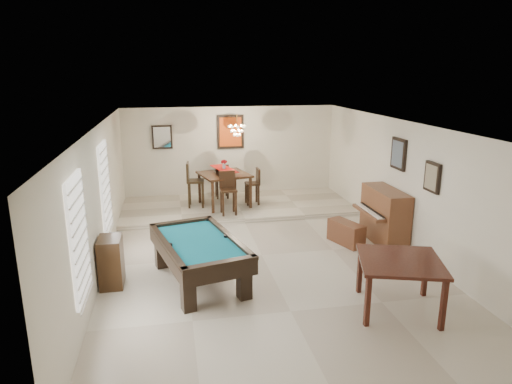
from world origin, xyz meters
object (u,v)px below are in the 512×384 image
object	(u,v)px
dining_chair_south	(228,193)
apothecary_chest	(111,262)
upright_piano	(379,216)
dining_chair_west	(196,185)
piano_bench	(346,233)
square_table	(398,285)
dining_chair_north	(222,181)
dining_chair_east	(252,186)
chandelier	(237,126)
pool_table	(199,261)
dining_table	(224,187)
flower_vase	(224,164)

from	to	relation	value
dining_chair_south	apothecary_chest	bearing A→B (deg)	-129.14
upright_piano	dining_chair_west	distance (m)	4.75
upright_piano	dining_chair_south	xyz separation A→B (m)	(-2.93, 2.19, 0.07)
piano_bench	dining_chair_west	xyz separation A→B (m)	(-2.97, 2.98, 0.47)
square_table	dining_chair_north	xyz separation A→B (m)	(-1.95, 6.48, 0.19)
dining_chair_north	dining_chair_east	size ratio (longest dim) A/B	1.00
dining_chair_south	chandelier	distance (m)	1.76
pool_table	dining_table	bearing A→B (deg)	63.23
dining_table	chandelier	bearing A→B (deg)	-3.17
dining_table	dining_chair_east	size ratio (longest dim) A/B	1.23
flower_vase	dining_chair_north	bearing A→B (deg)	88.72
flower_vase	dining_chair_east	xyz separation A→B (m)	(0.74, -0.02, -0.63)
square_table	upright_piano	size ratio (longest dim) A/B	0.86
apothecary_chest	chandelier	xyz separation A→B (m)	(2.78, 4.01, 1.77)
flower_vase	dining_chair_east	size ratio (longest dim) A/B	0.26
dining_chair_east	dining_table	bearing A→B (deg)	-92.28
square_table	dining_chair_north	distance (m)	6.76
square_table	dining_chair_south	bearing A→B (deg)	111.68
apothecary_chest	dining_chair_west	world-z (taller)	dining_chair_west
dining_table	dining_chair_south	size ratio (longest dim) A/B	1.12
square_table	dining_chair_south	size ratio (longest dim) A/B	1.13
piano_bench	dining_chair_west	size ratio (longest dim) A/B	0.73
pool_table	piano_bench	xyz separation A→B (m)	(3.18, 1.22, -0.13)
dining_chair_east	dining_chair_west	bearing A→B (deg)	-93.03
pool_table	dining_chair_west	distance (m)	4.22
dining_chair_south	chandelier	size ratio (longest dim) A/B	1.77
pool_table	apothecary_chest	xyz separation A→B (m)	(-1.49, 0.14, 0.06)
chandelier	upright_piano	bearing A→B (deg)	-48.71
dining_chair_west	upright_piano	bearing A→B (deg)	-122.92
flower_vase	dining_chair_west	world-z (taller)	flower_vase
pool_table	dining_chair_south	bearing A→B (deg)	60.36
dining_chair_north	chandelier	size ratio (longest dim) A/B	1.61
dining_chair_east	square_table	bearing A→B (deg)	11.60
square_table	dining_chair_west	xyz separation A→B (m)	(-2.71, 5.76, 0.29)
apothecary_chest	chandelier	bearing A→B (deg)	55.24
square_table	apothecary_chest	size ratio (longest dim) A/B	1.40
dining_table	pool_table	bearing A→B (deg)	-102.85
dining_chair_south	dining_chair_west	distance (m)	1.11
piano_bench	dining_chair_east	size ratio (longest dim) A/B	0.89
dining_chair_west	dining_chair_east	world-z (taller)	dining_chair_west
apothecary_chest	flower_vase	world-z (taller)	flower_vase
flower_vase	dining_chair_west	size ratio (longest dim) A/B	0.22
flower_vase	dining_chair_north	distance (m)	0.98
piano_bench	dining_chair_west	world-z (taller)	dining_chair_west
pool_table	apothecary_chest	size ratio (longest dim) A/B	2.61
piano_bench	pool_table	bearing A→B (deg)	-158.96
square_table	dining_chair_west	size ratio (longest dim) A/B	1.02
pool_table	dining_chair_north	size ratio (longest dim) A/B	2.31
pool_table	flower_vase	size ratio (longest dim) A/B	8.77
dining_chair_east	chandelier	distance (m)	1.64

